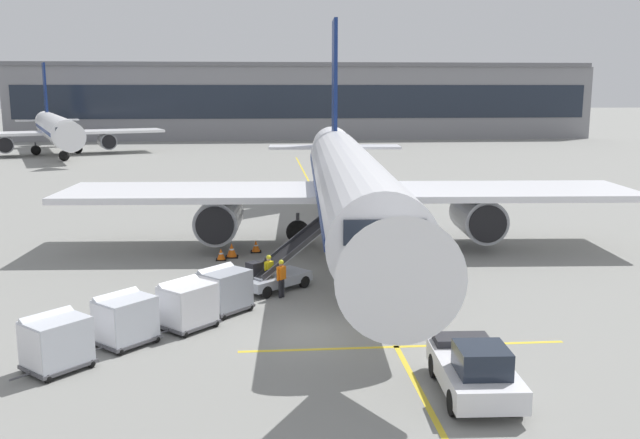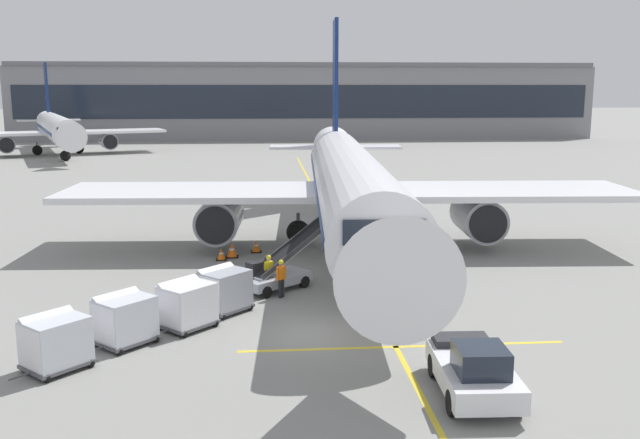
% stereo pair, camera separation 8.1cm
% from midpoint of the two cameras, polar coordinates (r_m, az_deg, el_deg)
% --- Properties ---
extents(ground_plane, '(600.00, 600.00, 0.00)m').
position_cam_midpoint_polar(ground_plane, '(27.03, -0.52, -9.35)').
color(ground_plane, gray).
extents(parked_airplane, '(33.52, 43.79, 14.66)m').
position_cam_midpoint_polar(parked_airplane, '(40.76, 2.32, 2.97)').
color(parked_airplane, white).
rests_on(parked_airplane, ground).
extents(belt_loader, '(4.84, 4.40, 3.03)m').
position_cam_midpoint_polar(belt_loader, '(32.75, -3.48, -4.18)').
color(belt_loader, '#A3A8B2').
rests_on(belt_loader, ground).
extents(baggage_cart_lead, '(2.54, 2.55, 1.91)m').
position_cam_midpoint_polar(baggage_cart_lead, '(29.56, -7.96, -5.64)').
color(baggage_cart_lead, '#515156').
rests_on(baggage_cart_lead, ground).
extents(baggage_cart_second, '(2.54, 2.55, 1.91)m').
position_cam_midpoint_polar(baggage_cart_second, '(27.83, -10.92, -6.78)').
color(baggage_cart_second, '#515156').
rests_on(baggage_cart_second, ground).
extents(baggage_cart_third, '(2.54, 2.55, 1.91)m').
position_cam_midpoint_polar(baggage_cart_third, '(26.65, -15.77, -7.79)').
color(baggage_cart_third, '#515156').
rests_on(baggage_cart_third, ground).
extents(baggage_cart_fourth, '(2.54, 2.55, 1.91)m').
position_cam_midpoint_polar(baggage_cart_fourth, '(25.08, -20.90, -9.28)').
color(baggage_cart_fourth, '#515156').
rests_on(baggage_cart_fourth, ground).
extents(pushback_tug, '(2.29, 4.49, 1.83)m').
position_cam_midpoint_polar(pushback_tug, '(22.20, 12.45, -11.91)').
color(pushback_tug, silver).
rests_on(pushback_tug, ground).
extents(ground_crew_by_loader, '(0.44, 0.44, 1.74)m').
position_cam_midpoint_polar(ground_crew_by_loader, '(32.21, -4.27, -4.20)').
color(ground_crew_by_loader, '#514C42').
rests_on(ground_crew_by_loader, ground).
extents(ground_crew_by_carts, '(0.43, 0.44, 1.74)m').
position_cam_midpoint_polar(ground_crew_by_carts, '(31.30, -3.25, -4.63)').
color(ground_crew_by_carts, black).
rests_on(ground_crew_by_carts, ground).
extents(safety_cone_engine_keepout, '(0.71, 0.71, 0.80)m').
position_cam_midpoint_polar(safety_cone_engine_keepout, '(39.07, -7.30, -2.52)').
color(safety_cone_engine_keepout, black).
rests_on(safety_cone_engine_keepout, ground).
extents(safety_cone_wingtip, '(0.61, 0.61, 0.69)m').
position_cam_midpoint_polar(safety_cone_wingtip, '(40.13, -5.32, -2.20)').
color(safety_cone_wingtip, black).
rests_on(safety_cone_wingtip, ground).
extents(safety_cone_nose_mark, '(0.57, 0.57, 0.65)m').
position_cam_midpoint_polar(safety_cone_nose_mark, '(38.53, -8.16, -2.84)').
color(safety_cone_nose_mark, black).
rests_on(safety_cone_nose_mark, ground).
extents(apron_guidance_line_lead_in, '(0.20, 110.00, 0.01)m').
position_cam_midpoint_polar(apron_guidance_line_lead_in, '(40.67, 1.99, -2.47)').
color(apron_guidance_line_lead_in, yellow).
rests_on(apron_guidance_line_lead_in, ground).
extents(apron_guidance_line_stop_bar, '(12.00, 0.20, 0.01)m').
position_cam_midpoint_polar(apron_guidance_line_stop_bar, '(25.96, 6.74, -10.28)').
color(apron_guidance_line_stop_bar, yellow).
rests_on(apron_guidance_line_stop_bar, ground).
extents(terminal_building, '(105.46, 14.53, 13.76)m').
position_cam_midpoint_polar(terminal_building, '(132.92, -1.34, 9.65)').
color(terminal_building, gray).
rests_on(terminal_building, ground).
extents(distant_airplane, '(29.52, 37.70, 13.19)m').
position_cam_midpoint_polar(distant_airplane, '(105.12, -20.80, 6.90)').
color(distant_airplane, white).
rests_on(distant_airplane, ground).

